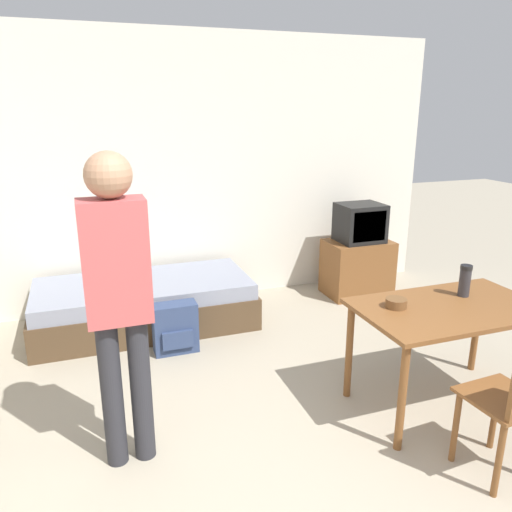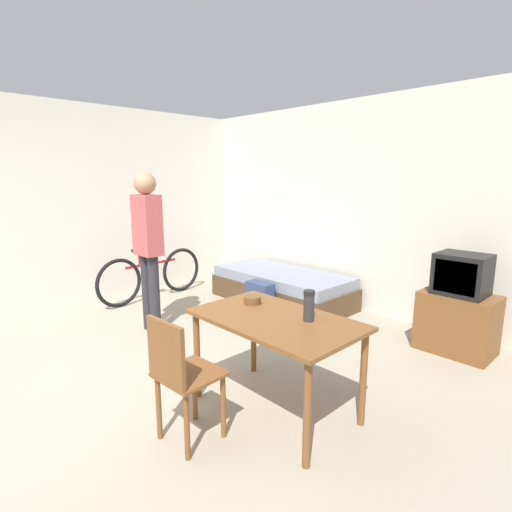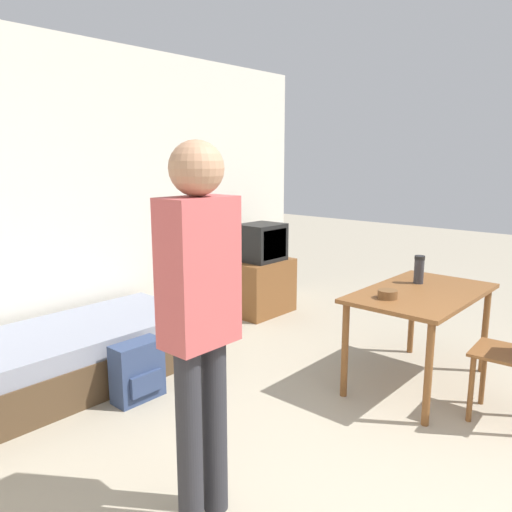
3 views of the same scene
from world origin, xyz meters
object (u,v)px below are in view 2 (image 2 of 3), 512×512
(bicycle, at_px, (152,275))
(person_standing, at_px, (148,240))
(mate_bowl, at_px, (252,300))
(tv, at_px, (458,310))
(thermos_flask, at_px, (309,304))
(backpack, at_px, (260,299))
(dining_table, at_px, (275,329))
(daybed, at_px, (282,287))
(wooden_chair, at_px, (180,373))

(bicycle, bearing_deg, person_standing, -29.80)
(mate_bowl, bearing_deg, person_standing, 178.50)
(tv, relative_size, person_standing, 0.56)
(tv, xyz_separation_m, bicycle, (-3.72, -1.30, -0.09))
(person_standing, bearing_deg, thermos_flask, -0.63)
(backpack, bearing_deg, dining_table, -41.18)
(daybed, height_order, tv, tv)
(tv, height_order, dining_table, tv)
(person_standing, distance_m, mate_bowl, 1.75)
(wooden_chair, relative_size, bicycle, 0.51)
(tv, distance_m, mate_bowl, 2.19)
(dining_table, xyz_separation_m, person_standing, (-2.08, 0.15, 0.41))
(tv, relative_size, dining_table, 0.82)
(mate_bowl, relative_size, backpack, 0.32)
(dining_table, height_order, wooden_chair, wooden_chair)
(daybed, relative_size, thermos_flask, 8.97)
(wooden_chair, distance_m, backpack, 2.56)
(mate_bowl, bearing_deg, tv, 65.30)
(wooden_chair, height_order, mate_bowl, wooden_chair)
(wooden_chair, height_order, person_standing, person_standing)
(tv, xyz_separation_m, backpack, (-2.13, -0.68, -0.23))
(thermos_flask, bearing_deg, dining_table, -149.58)
(tv, bearing_deg, wooden_chair, -104.16)
(thermos_flask, relative_size, mate_bowl, 1.61)
(dining_table, bearing_deg, thermos_flask, 30.42)
(bicycle, bearing_deg, dining_table, -13.66)
(dining_table, bearing_deg, mate_bowl, 163.92)
(mate_bowl, bearing_deg, bicycle, 166.65)
(tv, xyz_separation_m, wooden_chair, (-0.70, -2.79, 0.06))
(bicycle, bearing_deg, backpack, 21.06)
(person_standing, relative_size, backpack, 4.16)
(wooden_chair, distance_m, bicycle, 3.37)
(thermos_flask, height_order, backpack, thermos_flask)
(daybed, distance_m, bicycle, 1.87)
(wooden_chair, relative_size, mate_bowl, 6.36)
(tv, height_order, thermos_flask, tv)
(person_standing, relative_size, thermos_flask, 8.04)
(mate_bowl, bearing_deg, dining_table, -16.08)
(person_standing, height_order, backpack, person_standing)
(dining_table, distance_m, wooden_chair, 0.75)
(dining_table, relative_size, backpack, 2.87)
(person_standing, bearing_deg, tv, 36.08)
(daybed, xyz_separation_m, tv, (2.30, 0.08, 0.22))
(wooden_chair, bearing_deg, tv, 75.84)
(dining_table, height_order, person_standing, person_standing)
(mate_bowl, height_order, backpack, mate_bowl)
(bicycle, bearing_deg, mate_bowl, -13.35)
(bicycle, xyz_separation_m, person_standing, (1.09, -0.62, 0.71))
(daybed, distance_m, dining_table, 2.68)
(daybed, relative_size, wooden_chair, 2.27)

